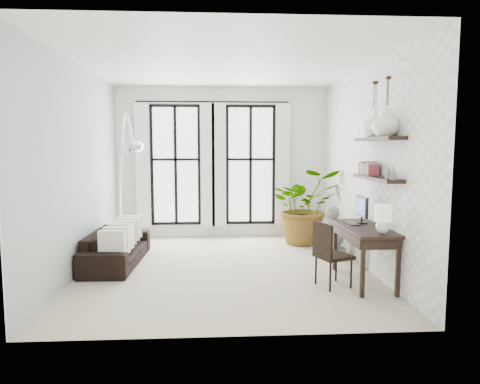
{
  "coord_description": "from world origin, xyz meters",
  "views": [
    {
      "loc": [
        -0.16,
        -6.7,
        1.94
      ],
      "look_at": [
        0.25,
        0.3,
        1.2
      ],
      "focal_mm": 32.0,
      "sensor_mm": 36.0,
      "label": 1
    }
  ],
  "objects": [
    {
      "name": "arc_lamp",
      "position": [
        -1.7,
        0.77,
        1.92
      ],
      "size": [
        0.76,
        1.11,
        2.53
      ],
      "color": "silver",
      "rests_on": "floor"
    },
    {
      "name": "desk",
      "position": [
        1.94,
        -0.88,
        0.75
      ],
      "size": [
        0.58,
        1.37,
        1.2
      ],
      "color": "black",
      "rests_on": "floor"
    },
    {
      "name": "vase_b",
      "position": [
        2.11,
        -0.69,
        2.27
      ],
      "size": [
        0.37,
        0.37,
        0.38
      ],
      "primitive_type": "imported",
      "color": "white",
      "rests_on": "shelf_upper"
    },
    {
      "name": "buddha",
      "position": [
        1.89,
        0.62,
        0.38
      ],
      "size": [
        0.51,
        0.51,
        0.91
      ],
      "color": "slate",
      "rests_on": "floor"
    },
    {
      "name": "ceiling",
      "position": [
        0.0,
        0.0,
        3.2
      ],
      "size": [
        5.0,
        5.0,
        0.0
      ],
      "primitive_type": "plane",
      "color": "white",
      "rests_on": "wall_back"
    },
    {
      "name": "desk_chair",
      "position": [
        1.4,
        -1.01,
        0.52
      ],
      "size": [
        0.55,
        0.55,
        0.91
      ],
      "rotation": [
        0.0,
        0.0,
        0.35
      ],
      "color": "black",
      "rests_on": "floor"
    },
    {
      "name": "throw_pillows",
      "position": [
        -1.7,
        0.35,
        0.5
      ],
      "size": [
        0.4,
        1.52,
        0.4
      ],
      "color": "white",
      "rests_on": "sofa"
    },
    {
      "name": "floor",
      "position": [
        0.0,
        0.0,
        0.0
      ],
      "size": [
        5.0,
        5.0,
        0.0
      ],
      "primitive_type": "plane",
      "color": "#BCAC96",
      "rests_on": "ground"
    },
    {
      "name": "wall_left",
      "position": [
        -2.25,
        0.0,
        1.6
      ],
      "size": [
        0.0,
        5.0,
        5.0
      ],
      "primitive_type": "plane",
      "rotation": [
        1.57,
        0.0,
        1.57
      ],
      "color": "#9BADA6",
      "rests_on": "floor"
    },
    {
      "name": "wall_right",
      "position": [
        2.25,
        0.0,
        1.6
      ],
      "size": [
        0.0,
        5.0,
        5.0
      ],
      "primitive_type": "plane",
      "rotation": [
        1.57,
        0.0,
        -1.57
      ],
      "color": "white",
      "rests_on": "floor"
    },
    {
      "name": "windows",
      "position": [
        -0.2,
        2.43,
        1.56
      ],
      "size": [
        3.26,
        0.13,
        2.65
      ],
      "color": "white",
      "rests_on": "wall_back"
    },
    {
      "name": "sofa",
      "position": [
        -1.8,
        0.35,
        0.28
      ],
      "size": [
        0.82,
        1.95,
        0.56
      ],
      "primitive_type": "imported",
      "rotation": [
        0.0,
        0.0,
        1.54
      ],
      "color": "black",
      "rests_on": "floor"
    },
    {
      "name": "wall_shelves",
      "position": [
        2.11,
        -0.8,
        1.73
      ],
      "size": [
        0.25,
        1.3,
        0.6
      ],
      "color": "black",
      "rests_on": "wall_right"
    },
    {
      "name": "wall_back",
      "position": [
        0.0,
        2.5,
        1.6
      ],
      "size": [
        4.5,
        0.0,
        4.5
      ],
      "primitive_type": "plane",
      "rotation": [
        1.57,
        0.0,
        0.0
      ],
      "color": "white",
      "rests_on": "floor"
    },
    {
      "name": "plant",
      "position": [
        1.64,
        1.71,
        0.76
      ],
      "size": [
        1.44,
        1.27,
        1.51
      ],
      "primitive_type": "imported",
      "rotation": [
        0.0,
        0.0,
        0.07
      ],
      "color": "#2D7228",
      "rests_on": "floor"
    },
    {
      "name": "vase_a",
      "position": [
        2.11,
        -1.09,
        2.27
      ],
      "size": [
        0.37,
        0.37,
        0.38
      ],
      "primitive_type": "imported",
      "color": "white",
      "rests_on": "shelf_upper"
    }
  ]
}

